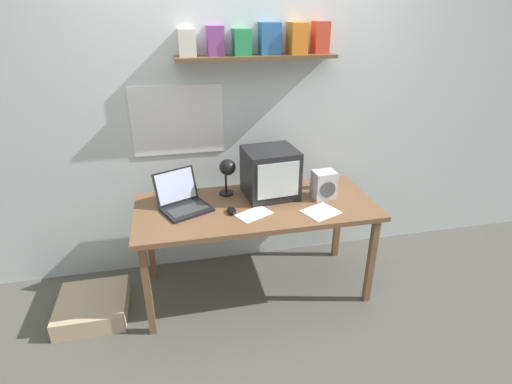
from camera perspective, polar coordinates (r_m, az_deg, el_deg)
The scene contains 12 objects.
ground_plane at distance 3.20m, azimuth 0.00°, elevation -13.53°, with size 12.00×12.00×0.00m, color #56554D.
back_wall at distance 3.06m, azimuth -2.03°, elevation 12.20°, with size 5.60×0.24×2.60m.
corner_desk at distance 2.83m, azimuth 0.00°, elevation -2.93°, with size 1.67×0.73×0.73m.
crt_monitor at distance 2.87m, azimuth 2.05°, elevation 2.76°, with size 0.39×0.37×0.35m.
laptop at distance 2.79m, azimuth -10.53°, elevation -1.02°, with size 0.40×0.40×0.24m.
desk_lamp at distance 2.83m, azimuth -4.12°, elevation 3.13°, with size 0.12×0.18×0.30m.
juice_glass at distance 3.07m, azimuth 9.20°, elevation 1.62°, with size 0.07×0.07×0.13m.
space_heater at distance 2.90m, azimuth 9.66°, elevation 1.03°, with size 0.17×0.15×0.20m.
computer_mouse at distance 2.69m, azimuth -3.51°, elevation -2.66°, with size 0.07×0.11×0.03m.
loose_paper_near_laptop at distance 2.68m, azimuth -0.27°, elevation -3.17°, with size 0.27×0.23×0.00m.
loose_paper_near_monitor at distance 2.74m, azimuth 9.26°, elevation -2.80°, with size 0.28×0.26×0.00m.
floor_cushion at distance 3.15m, azimuth -22.27°, elevation -14.88°, with size 0.47×0.47×0.13m.
Camera 1 is at (-0.53, -2.43, 2.01)m, focal length 28.00 mm.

